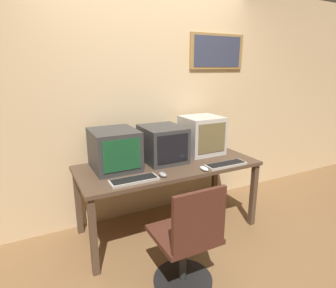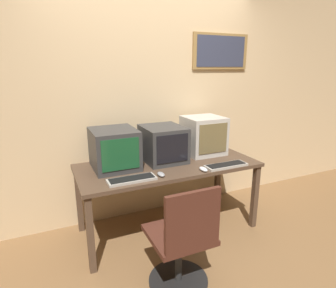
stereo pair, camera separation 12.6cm
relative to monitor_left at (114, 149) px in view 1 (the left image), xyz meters
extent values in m
plane|color=brown|center=(0.52, -0.93, -0.93)|extent=(14.00, 14.00, 0.00)
cube|color=#D1B284|center=(0.52, 0.37, 0.37)|extent=(8.00, 0.05, 2.60)
cube|color=olive|center=(1.41, 0.33, 0.94)|extent=(0.75, 0.02, 0.41)
cube|color=#33384C|center=(1.41, 0.32, 0.94)|extent=(0.66, 0.01, 0.35)
cube|color=#4C3828|center=(0.52, -0.12, -0.21)|extent=(1.82, 0.79, 0.04)
cube|color=#4C3828|center=(-0.35, -0.47, -0.58)|extent=(0.06, 0.06, 0.70)
cube|color=#4C3828|center=(1.38, -0.47, -0.58)|extent=(0.06, 0.06, 0.70)
cube|color=#4C3828|center=(-0.35, 0.22, -0.58)|extent=(0.06, 0.06, 0.70)
cube|color=#4C3828|center=(1.38, 0.22, -0.58)|extent=(0.06, 0.06, 0.70)
cube|color=#333333|center=(0.00, 0.00, 0.00)|extent=(0.42, 0.47, 0.38)
cube|color=#194C28|center=(0.00, -0.24, 0.01)|extent=(0.35, 0.01, 0.29)
cube|color=#333333|center=(0.52, 0.00, -0.01)|extent=(0.41, 0.46, 0.36)
cube|color=black|center=(0.52, -0.23, 0.00)|extent=(0.33, 0.01, 0.28)
cube|color=#B7B2A8|center=(1.03, 0.05, 0.02)|extent=(0.42, 0.40, 0.42)
cube|color=brown|center=(1.03, -0.15, 0.03)|extent=(0.34, 0.01, 0.32)
cube|color=#A8A399|center=(0.05, -0.40, -0.18)|extent=(0.43, 0.15, 0.02)
cube|color=black|center=(0.05, -0.40, -0.17)|extent=(0.39, 0.12, 0.00)
cube|color=#A8A399|center=(1.01, -0.44, -0.18)|extent=(0.44, 0.14, 0.02)
cube|color=black|center=(1.01, -0.44, -0.17)|extent=(0.40, 0.12, 0.00)
ellipsoid|color=gray|center=(0.32, -0.40, -0.17)|extent=(0.06, 0.11, 0.03)
ellipsoid|color=silver|center=(0.74, -0.45, -0.17)|extent=(0.06, 0.12, 0.03)
cube|color=#A38456|center=(1.33, 0.17, -0.13)|extent=(0.11, 0.06, 0.12)
cylinder|color=white|center=(1.33, 0.14, -0.13)|extent=(0.08, 0.00, 0.08)
cylinder|color=black|center=(0.27, -0.88, -0.92)|extent=(0.48, 0.48, 0.03)
cylinder|color=#282828|center=(0.27, -0.88, -0.71)|extent=(0.06, 0.06, 0.39)
cube|color=#472319|center=(0.27, -0.88, -0.49)|extent=(0.46, 0.46, 0.04)
cube|color=#472319|center=(0.27, -1.09, -0.26)|extent=(0.42, 0.04, 0.43)
camera|label=1|loc=(-0.72, -2.54, 0.76)|focal=30.00mm
camera|label=2|loc=(-0.60, -2.59, 0.76)|focal=30.00mm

